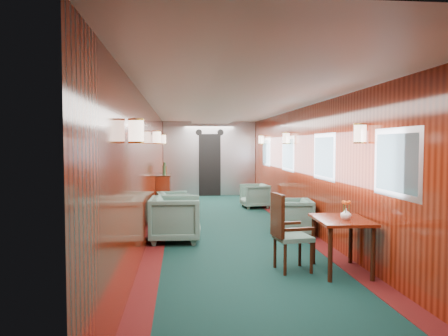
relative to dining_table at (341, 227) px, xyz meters
name	(u,v)px	position (x,y,z in m)	size (l,w,h in m)	color
room	(230,146)	(-1.14, 2.78, 1.05)	(12.00, 12.10, 2.40)	black
bulkhead	(210,159)	(-1.14, 8.69, 0.60)	(2.98, 0.17, 2.39)	#B3B5BA
windows_right	(303,155)	(0.35, 3.03, 0.86)	(0.02, 8.60, 0.80)	silver
wall_sconces	(227,138)	(-1.14, 3.35, 1.20)	(2.97, 7.97, 0.25)	#FFE2C6
dining_table	(341,227)	(0.00, 0.00, 0.00)	(0.70, 0.97, 0.70)	maroon
side_chair	(286,229)	(-0.70, 0.11, -0.03)	(0.52, 0.54, 1.03)	#1E4741
credenza	(164,194)	(-2.48, 5.05, -0.10)	(0.33, 1.06, 1.23)	maroon
flower_vase	(346,214)	(0.03, -0.08, 0.18)	(0.14, 0.14, 0.14)	white
armchair_left_near	(176,219)	(-2.16, 2.01, -0.20)	(0.83, 0.86, 0.78)	#1E4741
armchair_left_far	(174,206)	(-2.22, 4.06, -0.27)	(0.68, 0.70, 0.64)	#1E4741
armchair_right_near	(291,217)	(-0.06, 2.33, -0.25)	(0.72, 0.74, 0.67)	#1E4741
armchair_right_far	(255,196)	(-0.14, 5.83, -0.28)	(0.67, 0.68, 0.62)	#1E4741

